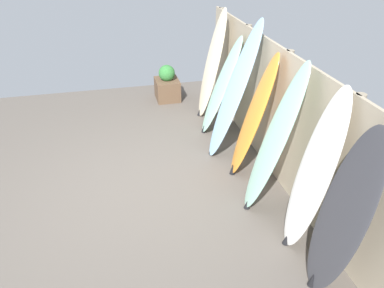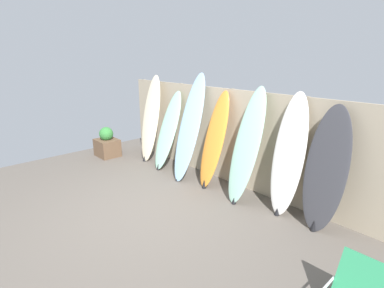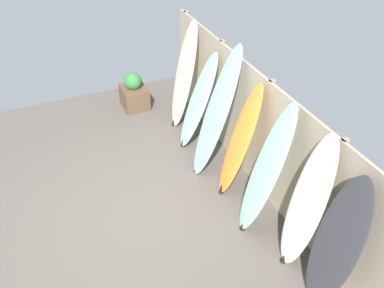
# 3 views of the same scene
# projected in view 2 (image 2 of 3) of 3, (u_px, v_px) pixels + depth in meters

# --- Properties ---
(ground) EXTENTS (7.68, 7.68, 0.00)m
(ground) POSITION_uv_depth(u_px,v_px,m) (143.00, 215.00, 4.65)
(ground) COLOR #5B544C
(fence_back) EXTENTS (6.08, 0.11, 1.80)m
(fence_back) POSITION_uv_depth(u_px,v_px,m) (229.00, 137.00, 5.69)
(fence_back) COLOR tan
(fence_back) RESTS_ON ground
(surfboard_cream_0) EXTENTS (0.56, 0.59, 1.97)m
(surfboard_cream_0) POSITION_uv_depth(u_px,v_px,m) (151.00, 119.00, 6.88)
(surfboard_cream_0) COLOR beige
(surfboard_cream_0) RESTS_ON ground
(surfboard_seafoam_1) EXTENTS (0.55, 0.70, 1.67)m
(surfboard_seafoam_1) POSITION_uv_depth(u_px,v_px,m) (168.00, 131.00, 6.43)
(surfboard_seafoam_1) COLOR #9ED6BC
(surfboard_seafoam_1) RESTS_ON ground
(surfboard_skyblue_2) EXTENTS (0.56, 0.81, 2.07)m
(surfboard_skyblue_2) POSITION_uv_depth(u_px,v_px,m) (189.00, 128.00, 5.83)
(surfboard_skyblue_2) COLOR #8CB7D6
(surfboard_skyblue_2) RESTS_ON ground
(surfboard_orange_3) EXTENTS (0.54, 0.63, 1.79)m
(surfboard_orange_3) POSITION_uv_depth(u_px,v_px,m) (214.00, 140.00, 5.50)
(surfboard_orange_3) COLOR orange
(surfboard_orange_3) RESTS_ON ground
(surfboard_seafoam_4) EXTENTS (0.58, 0.68, 1.93)m
(surfboard_seafoam_4) POSITION_uv_depth(u_px,v_px,m) (247.00, 146.00, 4.90)
(surfboard_seafoam_4) COLOR #9ED6BC
(surfboard_seafoam_4) RESTS_ON ground
(surfboard_white_5) EXTENTS (0.52, 0.48, 1.89)m
(surfboard_white_5) POSITION_uv_depth(u_px,v_px,m) (289.00, 155.00, 4.51)
(surfboard_white_5) COLOR white
(surfboard_white_5) RESTS_ON ground
(surfboard_charcoal_6) EXTENTS (0.59, 0.40, 1.78)m
(surfboard_charcoal_6) POSITION_uv_depth(u_px,v_px,m) (326.00, 171.00, 4.09)
(surfboard_charcoal_6) COLOR #38383D
(surfboard_charcoal_6) RESTS_ON ground
(planter_box) EXTENTS (0.55, 0.47, 0.72)m
(planter_box) POSITION_uv_depth(u_px,v_px,m) (107.00, 144.00, 7.30)
(planter_box) COLOR brown
(planter_box) RESTS_ON ground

